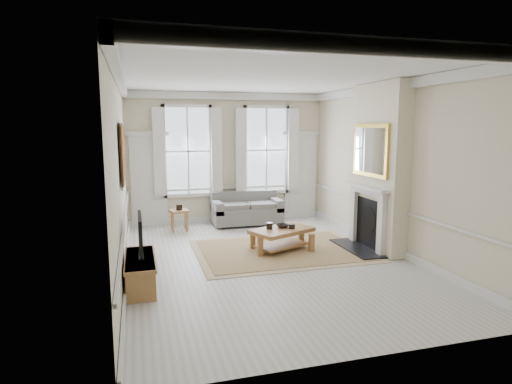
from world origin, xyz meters
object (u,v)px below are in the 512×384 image
object	(u,v)px
sofa	(246,211)
tv_stand	(140,272)
coffee_table	(282,233)
side_table	(179,214)

from	to	relation	value
sofa	tv_stand	size ratio (longest dim) A/B	1.32
sofa	coffee_table	xyz separation A→B (m)	(0.09, -2.56, 0.03)
sofa	coffee_table	world-z (taller)	sofa
coffee_table	tv_stand	world-z (taller)	tv_stand
sofa	side_table	bearing A→B (deg)	-172.89
sofa	side_table	distance (m)	1.76
tv_stand	side_table	bearing A→B (deg)	75.06
sofa	side_table	xyz separation A→B (m)	(-1.75, -0.22, 0.05)
sofa	tv_stand	bearing A→B (deg)	-125.26
side_table	sofa	bearing A→B (deg)	7.11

